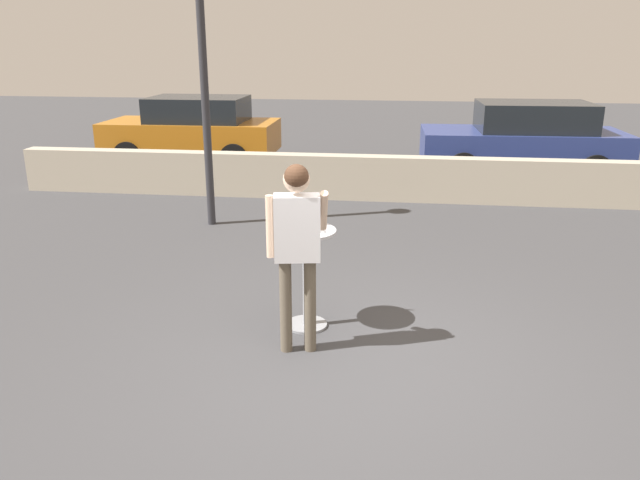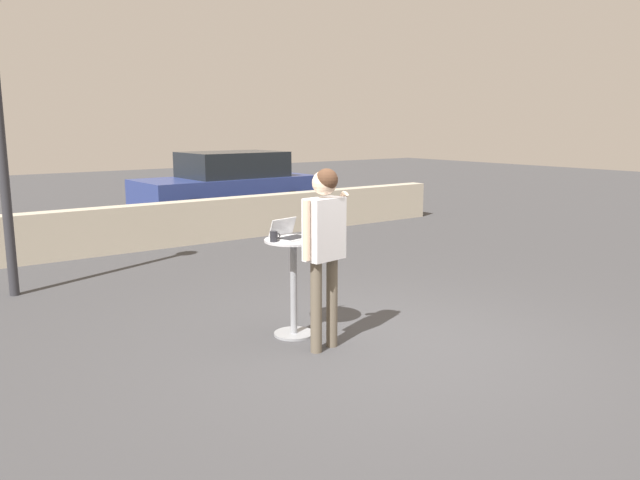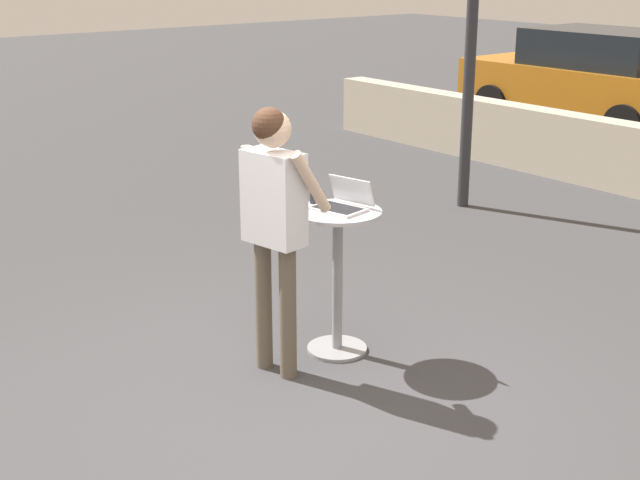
% 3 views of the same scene
% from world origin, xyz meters
% --- Properties ---
extents(ground_plane, '(50.00, 50.00, 0.00)m').
position_xyz_m(ground_plane, '(0.00, 0.00, 0.00)').
color(ground_plane, '#3D3D3F').
extents(pavement_kerb, '(13.33, 0.35, 0.79)m').
position_xyz_m(pavement_kerb, '(0.00, 6.09, 0.39)').
color(pavement_kerb, '#B2A893').
rests_on(pavement_kerb, ground_plane).
extents(cafe_table, '(0.59, 0.59, 1.01)m').
position_xyz_m(cafe_table, '(-0.53, 0.79, 0.63)').
color(cafe_table, gray).
rests_on(cafe_table, ground_plane).
extents(laptop, '(0.40, 0.37, 0.20)m').
position_xyz_m(laptop, '(-0.54, 0.84, 1.06)').
color(laptop, silver).
rests_on(laptop, cafe_table).
extents(coffee_mug, '(0.11, 0.08, 0.11)m').
position_xyz_m(coffee_mug, '(-0.77, 0.79, 1.07)').
color(coffee_mug, '#232328').
rests_on(coffee_mug, cafe_table).
extents(standing_person, '(0.55, 0.43, 1.76)m').
position_xyz_m(standing_person, '(-0.53, 0.27, 1.13)').
color(standing_person, brown).
rests_on(standing_person, ground_plane).
extents(parked_car_near_street, '(4.13, 1.99, 1.53)m').
position_xyz_m(parked_car_near_street, '(2.89, 8.52, 0.78)').
color(parked_car_near_street, navy).
rests_on(parked_car_near_street, ground_plane).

